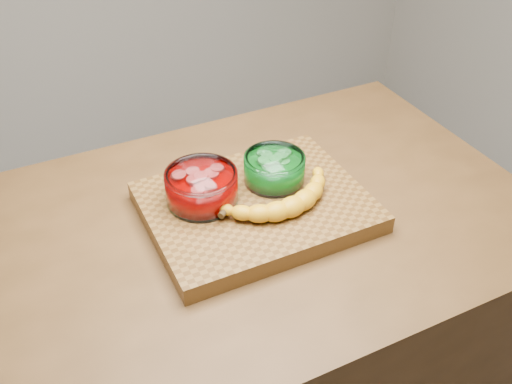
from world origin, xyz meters
name	(u,v)px	position (x,y,z in m)	size (l,w,h in m)	color
counter	(256,347)	(0.00, 0.00, 0.45)	(1.20, 0.80, 0.90)	#4F3317
cutting_board	(256,207)	(0.00, 0.00, 0.92)	(0.45, 0.35, 0.04)	brown
bowl_red	(202,187)	(-0.10, 0.05, 0.97)	(0.15, 0.15, 0.07)	white
bowl_green	(274,169)	(0.06, 0.04, 0.97)	(0.13, 0.13, 0.06)	white
banana	(280,197)	(0.04, -0.04, 0.96)	(0.29, 0.14, 0.04)	orange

